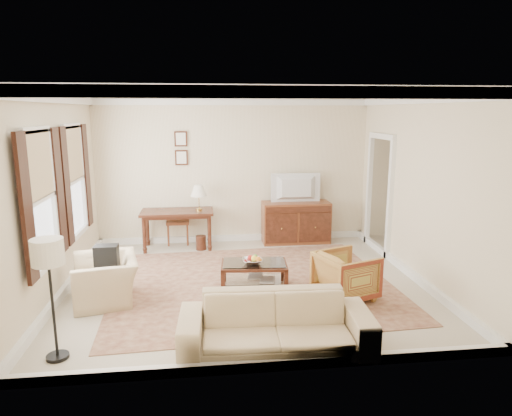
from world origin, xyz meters
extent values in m
cube|color=beige|center=(0.00, 0.00, 0.00)|extent=(5.50, 5.00, 0.01)
cube|color=white|center=(0.00, 0.00, 2.90)|extent=(5.50, 5.00, 0.01)
cube|color=#F4E6C6|center=(0.00, 2.50, 1.45)|extent=(5.50, 0.01, 2.90)
cube|color=#F4E6C6|center=(0.00, -2.50, 1.45)|extent=(5.50, 0.01, 2.90)
cube|color=#F4E6C6|center=(-2.75, 0.00, 1.45)|extent=(0.01, 5.00, 2.90)
cube|color=#F4E6C6|center=(2.75, 0.00, 1.45)|extent=(0.01, 5.00, 2.90)
cube|color=beige|center=(4.25, 1.15, 0.00)|extent=(3.00, 2.70, 0.01)
cube|color=brown|center=(0.11, -0.04, 0.01)|extent=(4.44, 3.86, 0.01)
cube|color=#532617|center=(-1.14, 2.05, 0.74)|extent=(1.39, 0.70, 0.05)
cylinder|color=#532617|center=(-1.76, 1.78, 0.36)|extent=(0.07, 0.07, 0.71)
cylinder|color=#532617|center=(-0.53, 1.78, 0.36)|extent=(0.07, 0.07, 0.71)
cylinder|color=#532617|center=(-1.76, 2.32, 0.36)|extent=(0.07, 0.07, 0.71)
cylinder|color=#532617|center=(-0.53, 2.32, 0.36)|extent=(0.07, 0.07, 0.71)
cube|color=brown|center=(1.25, 2.21, 0.42)|extent=(1.37, 0.53, 0.84)
imported|color=black|center=(1.25, 2.19, 1.32)|extent=(0.96, 0.55, 0.13)
cube|color=#532617|center=(0.11, -0.20, 0.38)|extent=(1.03, 0.66, 0.04)
cube|color=silver|center=(0.11, -0.20, 0.41)|extent=(0.97, 0.59, 0.01)
cube|color=silver|center=(0.11, -0.20, 0.14)|extent=(0.95, 0.57, 0.02)
cube|color=#532617|center=(-0.37, -0.42, 0.19)|extent=(0.06, 0.06, 0.38)
cube|color=#532617|center=(0.55, -0.50, 0.19)|extent=(0.06, 0.06, 0.38)
cube|color=#532617|center=(-0.33, 0.09, 0.19)|extent=(0.06, 0.06, 0.38)
cube|color=#532617|center=(0.60, 0.02, 0.19)|extent=(0.06, 0.06, 0.38)
imported|color=silver|center=(0.08, -0.27, 0.47)|extent=(0.42, 0.42, 0.10)
imported|color=brown|center=(0.04, -0.07, 0.17)|extent=(0.28, 0.10, 0.38)
imported|color=brown|center=(0.20, -0.26, 0.16)|extent=(0.28, 0.09, 0.38)
imported|color=maroon|center=(1.38, -0.74, 0.38)|extent=(0.90, 0.93, 0.76)
imported|color=#D0B18C|center=(-2.03, -0.42, 0.43)|extent=(0.84, 1.10, 0.86)
cube|color=black|center=(-2.00, -0.41, 0.67)|extent=(0.25, 0.34, 0.40)
imported|color=#D0B18C|center=(0.14, -2.06, 0.42)|extent=(2.19, 0.73, 0.84)
cylinder|color=black|center=(-2.26, -1.95, 0.02)|extent=(0.24, 0.24, 0.04)
cylinder|color=black|center=(-2.26, -1.95, 0.58)|extent=(0.03, 0.03, 1.14)
cylinder|color=silver|center=(-2.26, -1.95, 1.22)|extent=(0.34, 0.34, 0.28)
camera|label=1|loc=(-0.63, -6.73, 2.66)|focal=32.00mm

